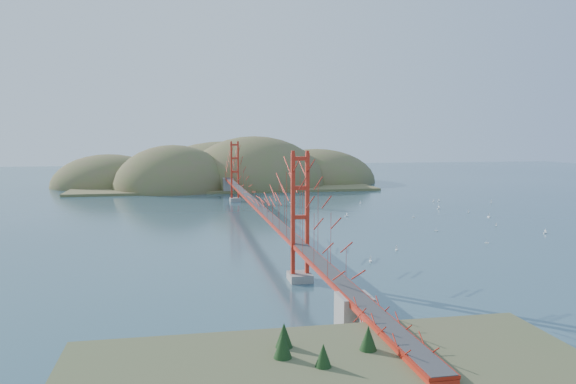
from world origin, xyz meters
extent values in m
plane|color=#2D4C5A|center=(0.00, 0.00, 0.00)|extent=(320.00, 320.00, 0.00)
cube|color=gray|center=(0.00, -30.00, 0.35)|extent=(2.00, 2.40, 0.70)
cube|color=gray|center=(0.00, 30.00, 0.35)|extent=(2.00, 2.40, 0.70)
cube|color=#A82012|center=(0.00, 0.00, 3.30)|extent=(1.40, 92.00, 0.16)
cube|color=#A82012|center=(0.00, 0.00, 3.10)|extent=(1.33, 92.00, 0.24)
cube|color=#38383A|center=(0.00, 0.00, 3.40)|extent=(1.19, 92.00, 0.03)
cube|color=gray|center=(0.00, -46.00, 1.65)|extent=(2.00, 2.20, 3.30)
cube|color=gray|center=(0.00, 46.00, 1.65)|extent=(2.20, 2.60, 3.30)
cube|color=#A82012|center=(0.00, -52.00, 3.30)|extent=(1.40, 12.00, 0.16)
cube|color=#A82012|center=(0.00, -52.00, 3.05)|extent=(1.33, 12.00, 0.30)
cube|color=gray|center=(0.00, -53.00, 1.47)|extent=(0.50, 0.70, 2.95)
cube|color=gray|center=(0.00, -50.00, 1.47)|extent=(0.50, 0.70, 2.95)
cube|color=gray|center=(0.00, -48.00, 1.47)|extent=(0.50, 0.70, 2.95)
cube|color=#59544C|center=(0.00, -48.50, 0.12)|extent=(9.00, 6.00, 0.24)
cube|color=maroon|center=(0.40, -47.80, 0.61)|extent=(3.70, 2.30, 0.75)
cube|color=gray|center=(0.40, -47.80, 1.04)|extent=(3.70, 2.30, 0.10)
cylinder|color=white|center=(0.40, -47.80, 1.49)|extent=(0.03, 0.03, 1.00)
cube|color=#485731|center=(-4.00, -51.00, 0.90)|extent=(24.00, 3.00, 1.80)
cone|color=black|center=(-11.62, -56.34, 3.38)|extent=(0.53, 0.53, 0.76)
cone|color=black|center=(0.11, -53.23, 3.40)|extent=(0.55, 0.55, 0.79)
cone|color=black|center=(-6.50, -53.45, 3.56)|extent=(0.78, 0.78, 1.12)
cone|color=black|center=(-3.61, -53.13, 3.64)|extent=(0.90, 0.90, 1.29)
cone|color=black|center=(-10.82, -54.33, 3.47)|extent=(0.66, 0.66, 0.95)
cone|color=black|center=(-0.78, -52.81, 3.51)|extent=(0.71, 0.71, 1.01)
cone|color=black|center=(-1.34, -51.35, 3.55)|extent=(0.77, 0.77, 1.10)
cone|color=black|center=(-11.80, -55.28, 3.37)|extent=(0.52, 0.52, 0.74)
cube|color=brown|center=(0.00, 64.00, 0.25)|extent=(70.00, 40.00, 0.60)
ellipsoid|color=brown|center=(-12.00, 56.00, 0.00)|extent=(28.00, 28.00, 21.00)
ellipsoid|color=brown|center=(8.00, 62.00, 0.00)|extent=(36.00, 36.00, 25.00)
ellipsoid|color=brown|center=(26.00, 70.00, 0.00)|extent=(32.00, 32.00, 18.00)
ellipsoid|color=brown|center=(-28.00, 68.00, 0.00)|extent=(28.00, 28.00, 16.00)
ellipsoid|color=brown|center=(2.00, 78.00, 0.00)|extent=(44.00, 44.00, 22.00)
cube|color=white|center=(37.36, 1.77, 0.07)|extent=(0.22, 0.63, 0.11)
cylinder|color=white|center=(37.36, 1.77, 0.41)|extent=(0.02, 0.02, 0.69)
cube|color=white|center=(38.97, 22.57, 0.05)|extent=(0.48, 0.18, 0.09)
cylinder|color=white|center=(38.97, 22.57, 0.31)|extent=(0.01, 0.01, 0.52)
cube|color=white|center=(33.83, -6.11, 0.06)|extent=(0.41, 0.51, 0.09)
cylinder|color=white|center=(33.83, -6.11, 0.33)|extent=(0.01, 0.01, 0.55)
cube|color=white|center=(25.50, 3.62, 0.05)|extent=(0.51, 0.34, 0.09)
cylinder|color=white|center=(25.50, 3.62, 0.32)|extent=(0.01, 0.01, 0.53)
cube|color=white|center=(36.93, -12.79, 0.06)|extent=(0.58, 0.28, 0.10)
cylinder|color=white|center=(36.93, -12.79, 0.37)|extent=(0.02, 0.02, 0.61)
cube|color=white|center=(8.79, -23.93, 0.06)|extent=(0.29, 0.62, 0.11)
cylinder|color=white|center=(8.79, -23.93, 0.39)|extent=(0.02, 0.02, 0.65)
cube|color=white|center=(13.52, -19.22, 0.06)|extent=(0.30, 0.56, 0.10)
cylinder|color=white|center=(13.52, -19.22, 0.35)|extent=(0.02, 0.02, 0.58)
cube|color=white|center=(23.53, -8.44, 0.06)|extent=(0.53, 0.44, 0.10)
cylinder|color=white|center=(23.53, -8.44, 0.34)|extent=(0.02, 0.02, 0.57)
cube|color=white|center=(34.03, 12.47, 0.07)|extent=(0.65, 0.35, 0.11)
cylinder|color=white|center=(34.03, 12.47, 0.41)|extent=(0.02, 0.02, 0.68)
cube|color=white|center=(23.01, 22.53, 0.05)|extent=(0.21, 0.50, 0.09)
cylinder|color=white|center=(23.01, 22.53, 0.32)|extent=(0.01, 0.01, 0.53)
cube|color=white|center=(37.63, 22.10, 0.05)|extent=(0.50, 0.26, 0.09)
cylinder|color=white|center=(37.63, 22.10, 0.31)|extent=(0.01, 0.01, 0.52)
cube|color=white|center=(10.29, 26.17, 0.06)|extent=(0.55, 0.29, 0.10)
cylinder|color=white|center=(10.29, 26.17, 0.34)|extent=(0.02, 0.02, 0.57)
cube|color=white|center=(36.82, 7.16, 0.05)|extent=(0.43, 0.48, 0.09)
cylinder|color=white|center=(36.82, 7.16, 0.32)|extent=(0.01, 0.01, 0.53)
cube|color=white|center=(15.60, 6.96, 0.07)|extent=(0.62, 0.21, 0.11)
cylinder|color=white|center=(15.60, 6.96, 0.41)|extent=(0.02, 0.02, 0.68)
cube|color=white|center=(25.78, -17.39, 0.05)|extent=(0.42, 0.48, 0.09)
cylinder|color=white|center=(25.78, -17.39, 0.32)|extent=(0.01, 0.01, 0.53)
cube|color=white|center=(47.70, 18.49, 0.07)|extent=(0.50, 0.64, 0.11)
cylinder|color=white|center=(47.70, 18.49, 0.41)|extent=(0.02, 0.02, 0.68)
camera|label=1|loc=(-10.39, -78.22, 13.22)|focal=35.00mm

